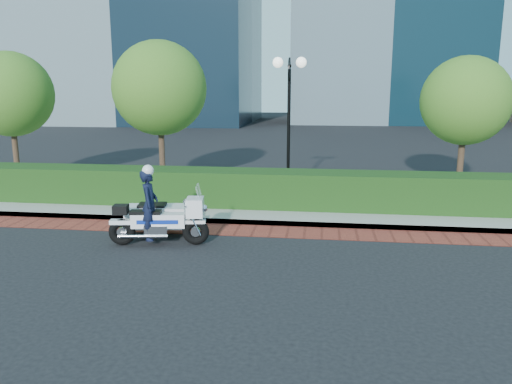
# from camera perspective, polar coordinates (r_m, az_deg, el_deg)

# --- Properties ---
(ground) EXTENTS (120.00, 120.00, 0.00)m
(ground) POSITION_cam_1_polar(r_m,az_deg,el_deg) (10.98, -3.49, -6.57)
(ground) COLOR black
(ground) RESTS_ON ground
(brick_strip) EXTENTS (60.00, 1.00, 0.01)m
(brick_strip) POSITION_cam_1_polar(r_m,az_deg,el_deg) (12.39, -2.17, -4.37)
(brick_strip) COLOR maroon
(brick_strip) RESTS_ON ground
(sidewalk) EXTENTS (60.00, 8.00, 0.15)m
(sidewalk) POSITION_cam_1_polar(r_m,az_deg,el_deg) (16.70, 0.41, 0.15)
(sidewalk) COLOR gray
(sidewalk) RESTS_ON ground
(hedge_main) EXTENTS (18.00, 1.20, 1.00)m
(hedge_main) POSITION_cam_1_polar(r_m,az_deg,el_deg) (14.25, -0.78, 0.47)
(hedge_main) COLOR black
(hedge_main) RESTS_ON sidewalk
(lamppost) EXTENTS (1.02, 0.70, 4.21)m
(lamppost) POSITION_cam_1_polar(r_m,az_deg,el_deg) (15.46, 3.79, 9.96)
(lamppost) COLOR black
(lamppost) RESTS_ON sidewalk
(tree_a) EXTENTS (3.00, 3.00, 4.58)m
(tree_a) POSITION_cam_1_polar(r_m,az_deg,el_deg) (20.03, -26.30, 9.98)
(tree_a) COLOR #332319
(tree_a) RESTS_ON sidewalk
(tree_b) EXTENTS (3.20, 3.20, 4.89)m
(tree_b) POSITION_cam_1_polar(r_m,az_deg,el_deg) (17.61, -10.98, 11.56)
(tree_b) COLOR #332319
(tree_b) RESTS_ON sidewalk
(tree_c) EXTENTS (2.80, 2.80, 4.30)m
(tree_c) POSITION_cam_1_polar(r_m,az_deg,el_deg) (17.32, 22.84, 9.57)
(tree_c) COLOR #332319
(tree_c) RESTS_ON sidewalk
(police_motorcycle) EXTENTS (2.25, 1.61, 1.82)m
(police_motorcycle) POSITION_cam_1_polar(r_m,az_deg,el_deg) (11.64, -11.28, -2.52)
(police_motorcycle) COLOR black
(police_motorcycle) RESTS_ON ground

